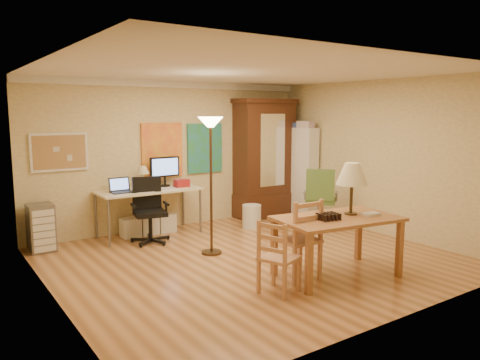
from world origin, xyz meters
TOP-DOWN VIEW (x-y plane):
  - floor at (0.00, 0.00)m, footprint 5.50×5.50m
  - crown_molding at (0.00, 2.46)m, footprint 5.50×0.08m
  - corkboard at (-2.05, 2.47)m, footprint 0.90×0.04m
  - art_panel_left at (-0.25, 2.47)m, footprint 0.80×0.04m
  - art_panel_right at (0.65, 2.47)m, footprint 0.75×0.04m
  - dining_table at (0.60, -1.19)m, footprint 1.68×1.15m
  - ladder_chair_back at (0.05, -0.98)m, footprint 0.50×0.47m
  - ladder_chair_left at (-0.51, -1.23)m, footprint 0.51×0.52m
  - torchiere_lamp at (-0.35, 0.57)m, footprint 0.38×0.38m
  - computer_desk at (-0.65, 2.16)m, footprint 1.78×0.78m
  - office_chair_black at (-0.86, 1.69)m, footprint 0.66×0.66m
  - office_chair_green at (2.09, 0.75)m, footprint 0.73×0.73m
  - drawer_cart at (-2.45, 2.17)m, footprint 0.37×0.44m
  - armoire at (1.92, 2.24)m, footprint 1.31×0.62m
  - bookshelf at (2.55, 1.80)m, footprint 0.27×0.73m
  - wastebin at (1.09, 1.52)m, footprint 0.35×0.35m

SIDE VIEW (x-z plane):
  - floor at x=0.00m, z-range 0.00..0.00m
  - wastebin at x=1.09m, z-range 0.00..0.44m
  - office_chair_black at x=-0.86m, z-range -0.25..0.82m
  - office_chair_green at x=2.09m, z-range -0.26..0.87m
  - drawer_cart at x=-2.45m, z-range 0.00..0.73m
  - ladder_chair_left at x=-0.51m, z-range -0.03..0.86m
  - ladder_chair_back at x=0.05m, z-range -0.03..1.01m
  - computer_desk at x=-0.65m, z-range -0.18..1.16m
  - bookshelf at x=2.55m, z-range 0.00..1.82m
  - dining_table at x=0.60m, z-range 0.20..1.67m
  - armoire at x=1.92m, z-range -0.16..2.25m
  - art_panel_left at x=-0.25m, z-range 0.95..1.95m
  - art_panel_right at x=0.65m, z-range 0.98..1.92m
  - corkboard at x=-2.05m, z-range 1.19..1.81m
  - torchiere_lamp at x=-0.35m, z-range 0.62..2.69m
  - crown_molding at x=0.00m, z-range 2.58..2.70m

